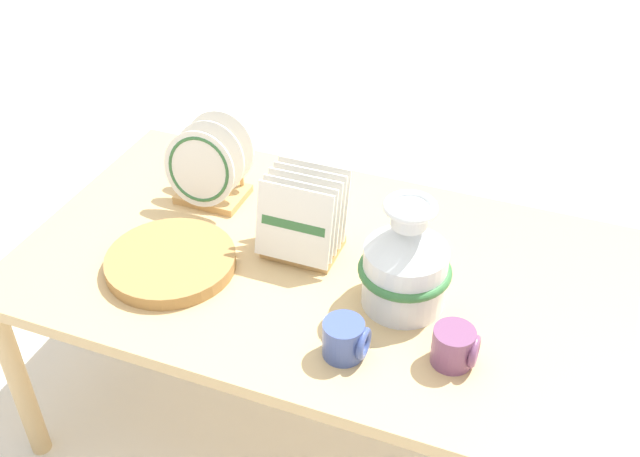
{
  "coord_description": "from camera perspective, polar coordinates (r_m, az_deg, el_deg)",
  "views": [
    {
      "loc": [
        0.53,
        -1.38,
        1.84
      ],
      "look_at": [
        0.0,
        0.0,
        0.72
      ],
      "focal_mm": 42.0,
      "sensor_mm": 36.0,
      "label": 1
    }
  ],
  "objects": [
    {
      "name": "wicker_charger_stack",
      "position": [
        1.93,
        -11.3,
        -2.49
      ],
      "size": [
        0.33,
        0.33,
        0.04
      ],
      "color": "#AD7F47",
      "rests_on": "display_table"
    },
    {
      "name": "dish_rack_round_plates",
      "position": [
        2.12,
        -8.46,
        4.3
      ],
      "size": [
        0.21,
        0.18,
        0.24
      ],
      "color": "tan",
      "rests_on": "display_table"
    },
    {
      "name": "mug_cobalt_glaze",
      "position": [
        1.66,
        1.96,
        -8.44
      ],
      "size": [
        0.1,
        0.09,
        0.09
      ],
      "color": "#42569E",
      "rests_on": "display_table"
    },
    {
      "name": "dish_rack_square_plates",
      "position": [
        1.91,
        -1.31,
        0.46
      ],
      "size": [
        0.2,
        0.18,
        0.22
      ],
      "color": "tan",
      "rests_on": "display_table"
    },
    {
      "name": "display_table",
      "position": [
        1.96,
        -0.0,
        -3.92
      ],
      "size": [
        1.55,
        0.9,
        0.61
      ],
      "color": "tan",
      "rests_on": "ground_plane"
    },
    {
      "name": "mug_plum_glaze",
      "position": [
        1.67,
        10.26,
        -8.86
      ],
      "size": [
        0.1,
        0.09,
        0.09
      ],
      "color": "#7A4770",
      "rests_on": "display_table"
    },
    {
      "name": "ground_plane",
      "position": [
        2.36,
        -0.0,
        -14.19
      ],
      "size": [
        14.0,
        14.0,
        0.0
      ],
      "primitive_type": "plane",
      "color": "silver"
    },
    {
      "name": "ceramic_vase",
      "position": [
        1.74,
        6.53,
        -2.58
      ],
      "size": [
        0.22,
        0.22,
        0.29
      ],
      "color": "silver",
      "rests_on": "display_table"
    }
  ]
}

